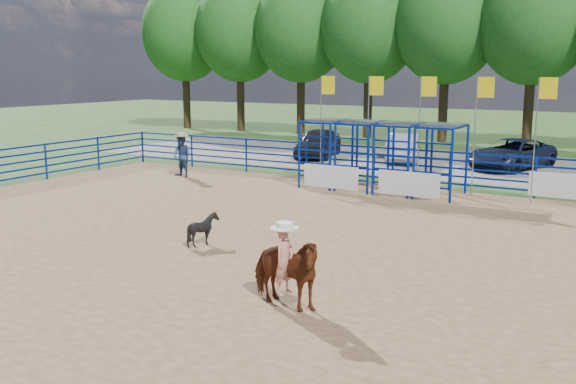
% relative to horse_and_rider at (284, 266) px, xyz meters
% --- Properties ---
extents(ground, '(120.00, 120.00, 0.00)m').
position_rel_horse_and_rider_xyz_m(ground, '(-0.65, 3.34, -0.84)').
color(ground, '#3C6026').
rests_on(ground, ground).
extents(arena_dirt, '(30.00, 20.00, 0.02)m').
position_rel_horse_and_rider_xyz_m(arena_dirt, '(-0.65, 3.34, -0.83)').
color(arena_dirt, '#98724C').
rests_on(arena_dirt, ground).
extents(gravel_strip, '(40.00, 10.00, 0.01)m').
position_rel_horse_and_rider_xyz_m(gravel_strip, '(-0.65, 20.34, -0.83)').
color(gravel_strip, gray).
rests_on(gravel_strip, ground).
extents(horse_and_rider, '(1.79, 0.99, 2.31)m').
position_rel_horse_and_rider_xyz_m(horse_and_rider, '(0.00, 0.00, 0.00)').
color(horse_and_rider, maroon).
rests_on(horse_and_rider, arena_dirt).
extents(calf, '(1.00, 0.96, 0.84)m').
position_rel_horse_and_rider_xyz_m(calf, '(-4.01, 2.79, -0.40)').
color(calf, black).
rests_on(calf, arena_dirt).
extents(spectator_cowboy, '(0.95, 0.79, 1.81)m').
position_rel_horse_and_rider_xyz_m(spectator_cowboy, '(-11.21, 10.85, 0.09)').
color(spectator_cowboy, navy).
rests_on(spectator_cowboy, arena_dirt).
extents(car_a, '(2.59, 4.56, 1.46)m').
position_rel_horse_and_rider_xyz_m(car_a, '(-9.20, 19.39, -0.10)').
color(car_a, black).
rests_on(car_a, gravel_strip).
extents(car_b, '(2.67, 4.48, 1.40)m').
position_rel_horse_and_rider_xyz_m(car_b, '(-4.84, 19.98, -0.13)').
color(car_b, '#94969C').
rests_on(car_b, gravel_strip).
extents(car_c, '(3.69, 5.28, 1.34)m').
position_rel_horse_and_rider_xyz_m(car_c, '(0.26, 20.19, -0.16)').
color(car_c, '#151B34').
rests_on(car_c, gravel_strip).
extents(perimeter_fence, '(30.10, 20.10, 1.50)m').
position_rel_horse_and_rider_xyz_m(perimeter_fence, '(-0.65, 3.34, -0.09)').
color(perimeter_fence, '#07239A').
rests_on(perimeter_fence, ground).
extents(chute_assembly, '(19.32, 2.41, 4.20)m').
position_rel_horse_and_rider_xyz_m(chute_assembly, '(-2.55, 12.18, 0.42)').
color(chute_assembly, '#07239A').
rests_on(chute_assembly, ground).
extents(treeline, '(56.40, 6.40, 11.24)m').
position_rel_horse_and_rider_xyz_m(treeline, '(-0.65, 29.34, 6.70)').
color(treeline, '#3F2B19').
rests_on(treeline, ground).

